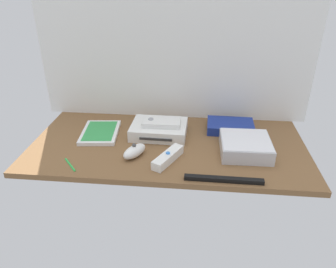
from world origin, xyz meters
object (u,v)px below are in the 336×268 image
game_case (100,132)px  stylus_pen (70,164)px  remote_wand (168,157)px  sensor_bar (224,179)px  game_console (159,129)px  remote_classic_pad (161,122)px  mini_computer (245,146)px  remote_nunchuk (134,151)px  network_router (230,126)px

game_case → stylus_pen: 22.59cm
remote_wand → sensor_bar: size_ratio=0.62×
game_case → remote_wand: size_ratio=1.36×
game_console → remote_classic_pad: size_ratio=1.47×
game_console → mini_computer: mini_computer is taller
remote_wand → game_console: bearing=132.2°
remote_wand → remote_classic_pad: remote_classic_pad is taller
mini_computer → remote_nunchuk: size_ratio=1.60×
mini_computer → game_case: (-54.29, 8.48, -1.88)cm
remote_classic_pad → remote_wand: bearing=-77.6°
mini_computer → network_router: mini_computer is taller
remote_nunchuk → stylus_pen: size_ratio=1.20×
network_router → stylus_pen: bearing=-149.2°
remote_classic_pad → stylus_pen: (-27.39, -24.01, -5.06)cm
remote_wand → sensor_bar: remote_wand is taller
remote_wand → sensor_bar: 20.38cm
network_router → remote_classic_pad: remote_classic_pad is taller
game_console → stylus_pen: size_ratio=2.38×
mini_computer → remote_classic_pad: bearing=161.5°
remote_classic_pad → stylus_pen: bearing=-139.7°
remote_wand → sensor_bar: bearing=-1.7°
game_case → network_router: bearing=3.6°
network_router → remote_nunchuk: bearing=-144.5°
game_console → stylus_pen: 36.01cm
network_router → mini_computer: bearing=-75.5°
game_console → stylus_pen: bearing=-135.8°
game_case → stylus_pen: bearing=-105.0°
game_console → mini_computer: size_ratio=1.24×
game_case → remote_nunchuk: remote_nunchuk is taller
remote_wand → remote_nunchuk: bearing=-163.1°
remote_wand → stylus_pen: size_ratio=1.65×
network_router → remote_classic_pad: bearing=-164.9°
game_console → network_router: game_console is taller
game_case → remote_wand: bearing=-36.5°
mini_computer → remote_nunchuk: (-37.87, -6.35, -0.60)cm
stylus_pen → mini_computer: bearing=13.4°
remote_wand → remote_classic_pad: (-4.39, 18.50, 3.90)cm
network_router → remote_wand: size_ratio=1.23×
sensor_bar → stylus_pen: bearing=176.0°
game_case → remote_wand: 32.75cm
network_router → remote_classic_pad: (-26.66, -6.52, 3.71)cm
network_router → stylus_pen: size_ratio=2.03×
sensor_bar → network_router: bearing=83.5°
remote_nunchuk → remote_classic_pad: 18.40cm
game_case → sensor_bar: 53.08cm
stylus_pen → remote_nunchuk: bearing=20.4°
network_router → sensor_bar: network_router is taller
game_console → mini_computer: bearing=-17.1°
remote_wand → stylus_pen: 32.27cm
remote_nunchuk → stylus_pen: (-20.09, -7.46, -1.69)cm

